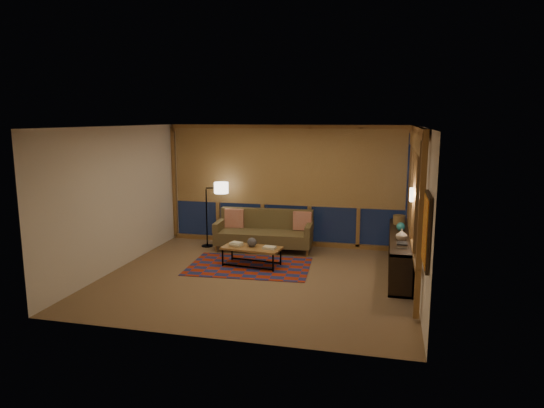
% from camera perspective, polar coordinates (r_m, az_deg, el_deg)
% --- Properties ---
extents(floor, '(5.50, 5.00, 0.01)m').
position_cam_1_polar(floor, '(8.85, -1.69, -8.68)').
color(floor, '#9C774C').
rests_on(floor, ground).
extents(ceiling, '(5.50, 5.00, 0.01)m').
position_cam_1_polar(ceiling, '(8.38, -1.78, 9.08)').
color(ceiling, beige).
rests_on(ceiling, walls).
extents(walls, '(5.51, 5.01, 2.70)m').
position_cam_1_polar(walls, '(8.51, -1.73, -0.04)').
color(walls, silver).
rests_on(walls, floor).
extents(window_wall_back, '(5.30, 0.16, 2.60)m').
position_cam_1_polar(window_wall_back, '(10.85, 1.66, 2.16)').
color(window_wall_back, '#A86C3B').
rests_on(window_wall_back, walls).
extents(window_wall_right, '(0.16, 3.70, 2.60)m').
position_cam_1_polar(window_wall_right, '(8.82, 16.39, -0.09)').
color(window_wall_right, '#A86C3B').
rests_on(window_wall_right, walls).
extents(wall_art, '(0.06, 0.74, 0.94)m').
position_cam_1_polar(wall_art, '(6.40, 17.68, -2.99)').
color(wall_art, red).
rests_on(wall_art, walls).
extents(wall_sconce, '(0.12, 0.18, 0.22)m').
position_cam_1_polar(wall_sconce, '(8.64, 16.10, 1.06)').
color(wall_sconce, '#FEECCE').
rests_on(wall_sconce, walls).
extents(sofa, '(2.11, 0.95, 0.85)m').
position_cam_1_polar(sofa, '(10.54, -0.95, -3.20)').
color(sofa, brown).
rests_on(sofa, floor).
extents(pillow_left, '(0.44, 0.19, 0.42)m').
position_cam_1_polar(pillow_left, '(10.86, -4.45, -1.69)').
color(pillow_left, '#B52910').
rests_on(pillow_left, sofa).
extents(pillow_right, '(0.40, 0.14, 0.40)m').
position_cam_1_polar(pillow_right, '(10.57, 3.61, -2.07)').
color(pillow_right, '#B52910').
rests_on(pillow_right, sofa).
extents(area_rug, '(2.42, 1.70, 0.01)m').
position_cam_1_polar(area_rug, '(9.50, -2.68, -7.32)').
color(area_rug, maroon).
rests_on(area_rug, floor).
extents(coffee_table, '(1.19, 0.65, 0.38)m').
position_cam_1_polar(coffee_table, '(9.48, -2.40, -6.20)').
color(coffee_table, '#A86C3B').
rests_on(coffee_table, floor).
extents(book_stack_a, '(0.29, 0.25, 0.07)m').
position_cam_1_polar(book_stack_a, '(9.53, -4.23, -4.72)').
color(book_stack_a, beige).
rests_on(book_stack_a, coffee_table).
extents(book_stack_b, '(0.27, 0.23, 0.05)m').
position_cam_1_polar(book_stack_b, '(9.30, -0.31, -5.14)').
color(book_stack_b, beige).
rests_on(book_stack_b, coffee_table).
extents(ceramic_pot, '(0.23, 0.23, 0.18)m').
position_cam_1_polar(ceramic_pot, '(9.43, -2.38, -4.50)').
color(ceramic_pot, black).
rests_on(ceramic_pot, coffee_table).
extents(floor_lamp, '(0.57, 0.47, 1.45)m').
position_cam_1_polar(floor_lamp, '(10.88, -7.70, -1.24)').
color(floor_lamp, black).
rests_on(floor_lamp, floor).
extents(bookshelf, '(0.40, 2.86, 0.72)m').
position_cam_1_polar(bookshelf, '(9.40, 14.82, -5.61)').
color(bookshelf, black).
rests_on(bookshelf, floor).
extents(basket, '(0.29, 0.29, 0.18)m').
position_cam_1_polar(basket, '(10.18, 14.73, -1.80)').
color(basket, olive).
rests_on(basket, bookshelf).
extents(teal_bowl, '(0.18, 0.18, 0.16)m').
position_cam_1_polar(teal_bowl, '(9.59, 14.91, -2.59)').
color(teal_bowl, teal).
rests_on(teal_bowl, bookshelf).
extents(vase, '(0.25, 0.25, 0.21)m').
position_cam_1_polar(vase, '(8.84, 15.01, -3.51)').
color(vase, '#BFAD94').
rests_on(vase, bookshelf).
extents(shelf_book_stack, '(0.24, 0.29, 0.08)m').
position_cam_1_polar(shelf_book_stack, '(8.44, 15.05, -4.63)').
color(shelf_book_stack, beige).
rests_on(shelf_book_stack, bookshelf).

